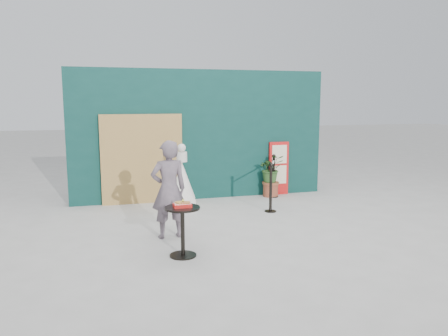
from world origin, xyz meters
TOP-DOWN VIEW (x-y plane):
  - ground at (0.00, 0.00)m, footprint 60.00×60.00m
  - back_wall at (0.00, 3.15)m, footprint 6.00×0.30m
  - bamboo_fence at (-1.40, 2.94)m, footprint 1.80×0.08m
  - woman at (-1.22, 0.28)m, footprint 0.64×0.45m
  - menu_board at (1.90, 2.95)m, footprint 0.50×0.07m
  - statue at (-0.67, 2.06)m, footprint 0.55×0.55m
  - cafe_table at (-1.18, -0.67)m, footprint 0.52×0.52m
  - food_basket at (-1.17, -0.67)m, footprint 0.26×0.19m
  - planter at (1.63, 2.79)m, footprint 0.60×0.52m
  - stanchion_barrier at (1.37, 2.07)m, footprint 0.84×1.54m

SIDE VIEW (x-z plane):
  - ground at x=0.00m, z-range 0.00..0.00m
  - stanchion_barrier at x=1.37m, z-range -0.02..1.01m
  - cafe_table at x=-1.18m, z-range 0.12..0.87m
  - statue at x=-0.67m, z-range -0.13..1.28m
  - planter at x=1.63m, z-range 0.08..1.10m
  - menu_board at x=1.90m, z-range 0.00..1.30m
  - food_basket at x=-1.17m, z-range 0.73..0.84m
  - woman at x=-1.22m, z-range 0.00..1.65m
  - bamboo_fence at x=-1.40m, z-range 0.00..2.00m
  - back_wall at x=0.00m, z-range 0.00..3.00m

